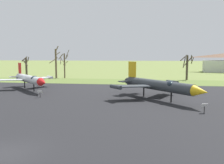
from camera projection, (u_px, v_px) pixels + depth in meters
name	position (u px, v px, depth m)	size (l,w,h in m)	color
ground_plane	(5.00, 154.00, 15.02)	(600.00, 600.00, 0.00)	olive
asphalt_apron	(73.00, 107.00, 28.76)	(104.87, 46.60, 0.05)	black
grass_verge_strip	(110.00, 81.00, 57.57)	(164.87, 12.00, 0.06)	#5B6F32
jet_fighter_front_right	(29.00, 79.00, 43.03)	(12.33, 12.32, 4.87)	silver
info_placard_front_right	(40.00, 93.00, 35.20)	(0.66, 0.31, 1.08)	black
jet_fighter_rear_left	(158.00, 85.00, 33.48)	(12.64, 13.10, 5.35)	#33383D
info_placard_rear_left	(204.00, 107.00, 25.65)	(0.67, 0.36, 1.10)	black
bare_tree_left_of_center	(26.00, 66.00, 68.27)	(2.33, 2.08, 6.14)	#42382D
bare_tree_center	(56.00, 62.00, 66.13)	(4.23, 2.51, 9.06)	brown
bare_tree_right_of_center	(65.00, 64.00, 66.60)	(2.76, 2.74, 8.00)	brown
bare_tree_far_right	(187.00, 66.00, 61.39)	(3.29, 3.13, 6.64)	#42382D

